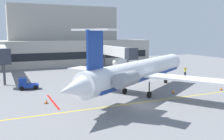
{
  "coord_description": "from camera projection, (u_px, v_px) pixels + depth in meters",
  "views": [
    {
      "loc": [
        -16.26,
        -26.74,
        9.06
      ],
      "look_at": [
        0.88,
        11.16,
        3.0
      ],
      "focal_mm": 40.22,
      "sensor_mm": 36.0,
      "label": 1
    }
  ],
  "objects": [
    {
      "name": "ground",
      "position": [
        142.0,
        105.0,
        32.05
      ],
      "size": [
        120.0,
        120.0,
        0.11
      ],
      "color": "slate"
    },
    {
      "name": "terminal_building",
      "position": [
        45.0,
        43.0,
        73.0
      ],
      "size": [
        66.71,
        15.64,
        17.15
      ],
      "color": "#ADA89E",
      "rests_on": "ground"
    },
    {
      "name": "jet_bridge_west",
      "position": [
        117.0,
        52.0,
        62.99
      ],
      "size": [
        2.4,
        18.3,
        5.88
      ],
      "color": "silver",
      "rests_on": "ground"
    },
    {
      "name": "jet_bridge_east",
      "position": [
        2.0,
        53.0,
        50.44
      ],
      "size": [
        2.4,
        21.9,
        6.55
      ],
      "color": "silver",
      "rests_on": "ground"
    },
    {
      "name": "regional_jet",
      "position": [
        139.0,
        71.0,
        36.94
      ],
      "size": [
        29.51,
        23.01,
        9.57
      ],
      "color": "white",
      "rests_on": "ground"
    },
    {
      "name": "baggage_tug",
      "position": [
        27.0,
        84.0,
        40.95
      ],
      "size": [
        3.26,
        2.02,
        1.92
      ],
      "color": "#19389E",
      "rests_on": "ground"
    },
    {
      "name": "pushback_tractor",
      "position": [
        94.0,
        79.0,
        45.69
      ],
      "size": [
        3.96,
        4.02,
        1.84
      ],
      "color": "silver",
      "rests_on": "ground"
    },
    {
      "name": "fuel_tank",
      "position": [
        125.0,
        62.0,
        66.93
      ],
      "size": [
        7.55,
        2.84,
        2.65
      ],
      "color": "white",
      "rests_on": "ground"
    },
    {
      "name": "marshaller",
      "position": [
        185.0,
        71.0,
        54.05
      ],
      "size": [
        0.8,
        0.4,
        1.9
      ],
      "color": "#191E33",
      "rests_on": "ground"
    },
    {
      "name": "safety_cone_alpha",
      "position": [
        173.0,
        92.0,
        38.36
      ],
      "size": [
        0.47,
        0.47,
        0.55
      ],
      "color": "orange",
      "rests_on": "ground"
    },
    {
      "name": "safety_cone_bravo",
      "position": [
        166.0,
        82.0,
        46.27
      ],
      "size": [
        0.47,
        0.47,
        0.55
      ],
      "color": "orange",
      "rests_on": "ground"
    },
    {
      "name": "safety_cone_charlie",
      "position": [
        46.0,
        102.0,
        32.73
      ],
      "size": [
        0.47,
        0.47,
        0.55
      ],
      "color": "orange",
      "rests_on": "ground"
    },
    {
      "name": "safety_cone_delta",
      "position": [
        221.0,
        89.0,
        40.48
      ],
      "size": [
        0.47,
        0.47,
        0.55
      ],
      "color": "orange",
      "rests_on": "ground"
    }
  ]
}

